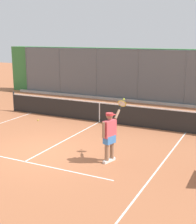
{
  "coord_description": "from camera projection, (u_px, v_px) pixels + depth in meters",
  "views": [
    {
      "loc": [
        -6.46,
        8.61,
        3.98
      ],
      "look_at": [
        -0.99,
        -2.44,
        1.05
      ],
      "focal_mm": 50.98,
      "sensor_mm": 36.0,
      "label": 1
    }
  ],
  "objects": [
    {
      "name": "tennis_player",
      "position": [
        110.0,
        133.0,
        10.17
      ],
      "size": [
        0.38,
        1.39,
        1.94
      ],
      "rotation": [
        0.0,
        0.0,
        -1.86
      ],
      "color": "silver",
      "rests_on": "ground"
    },
    {
      "name": "tennis_net",
      "position": [
        100.0,
        112.0,
        15.13
      ],
      "size": [
        10.53,
        0.09,
        1.07
      ],
      "color": "#2D2D2D",
      "rests_on": "ground"
    },
    {
      "name": "tennis_ball_mid_court",
      "position": [
        38.0,
        120.0,
        15.4
      ],
      "size": [
        0.07,
        0.07,
        0.07
      ],
      "primitive_type": "sphere",
      "color": "#CCDB33",
      "rests_on": "ground"
    },
    {
      "name": "ground_plane",
      "position": [
        42.0,
        152.0,
        11.22
      ],
      "size": [
        60.0,
        60.0,
        0.0
      ],
      "primitive_type": "plane",
      "color": "#A8603D"
    },
    {
      "name": "fence_backdrop",
      "position": [
        141.0,
        75.0,
        20.08
      ],
      "size": [
        20.13,
        1.37,
        3.27
      ],
      "color": "#565B60",
      "rests_on": "ground"
    },
    {
      "name": "court_line_markings",
      "position": [
        19.0,
        165.0,
        10.13
      ],
      "size": [
        8.19,
        10.17,
        0.01
      ],
      "color": "white",
      "rests_on": "ground"
    }
  ]
}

